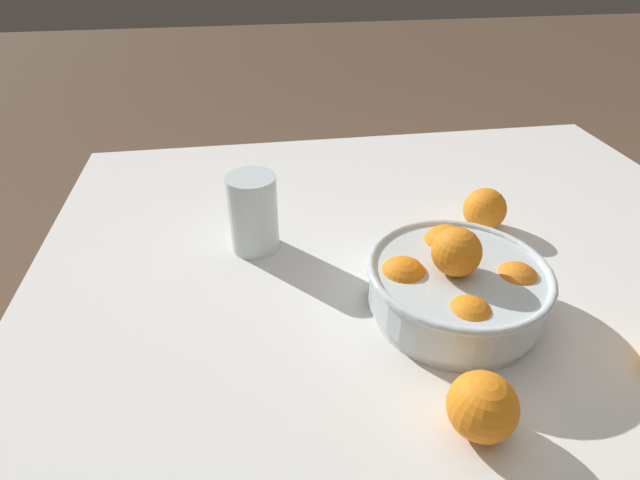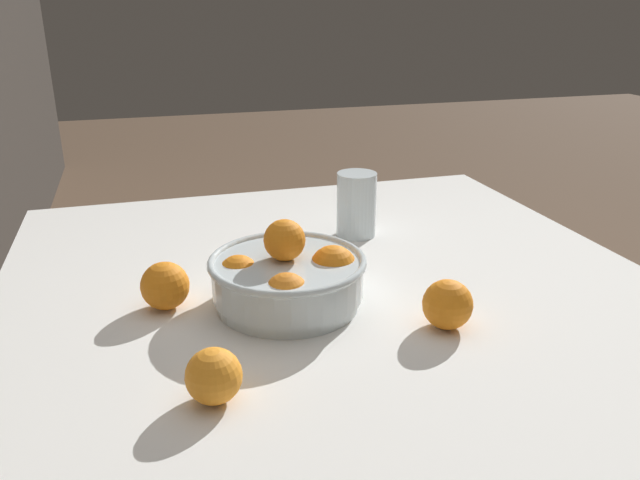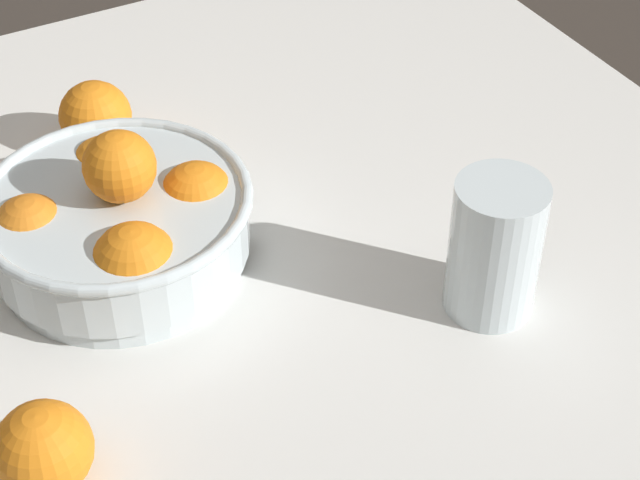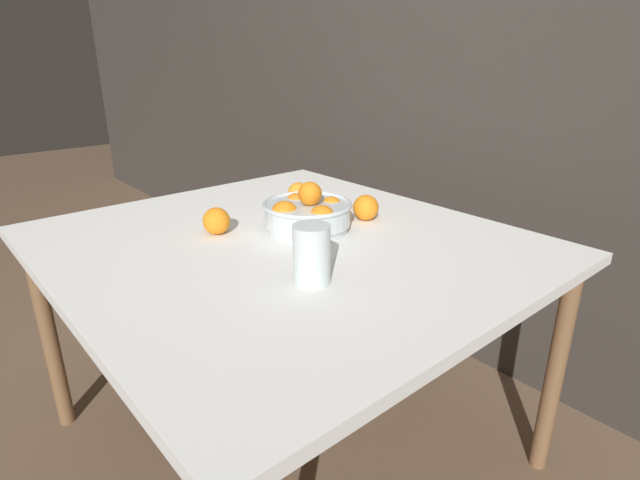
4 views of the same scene
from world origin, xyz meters
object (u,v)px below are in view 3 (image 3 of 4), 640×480
at_px(fruit_bowl, 120,222).
at_px(orange_loose_aside, 95,117).
at_px(juice_glass, 494,252).
at_px(orange_loose_near_bowl, 44,449).

xyz_separation_m(fruit_bowl, orange_loose_aside, (0.04, 0.20, -0.01)).
bearing_deg(juice_glass, orange_loose_near_bowl, 179.98).
relative_size(fruit_bowl, orange_loose_near_bowl, 3.33).
relative_size(juice_glass, orange_loose_aside, 1.73).
xyz_separation_m(juice_glass, orange_loose_near_bowl, (-0.42, 0.00, -0.02)).
height_order(fruit_bowl, orange_loose_aside, fruit_bowl).
distance_m(juice_glass, orange_loose_aside, 0.47).
distance_m(orange_loose_near_bowl, orange_loose_aside, 0.45).
bearing_deg(fruit_bowl, juice_glass, -37.98).
bearing_deg(orange_loose_near_bowl, orange_loose_aside, 65.43).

